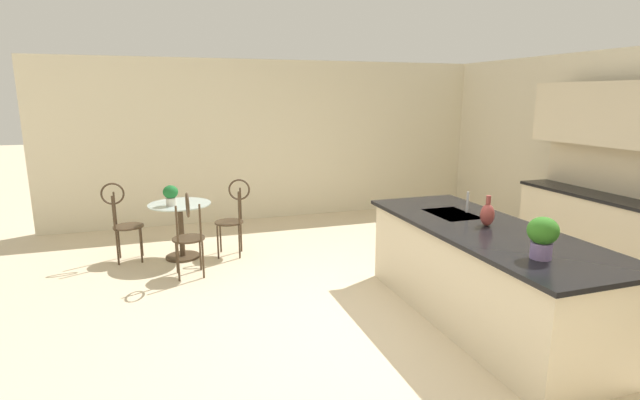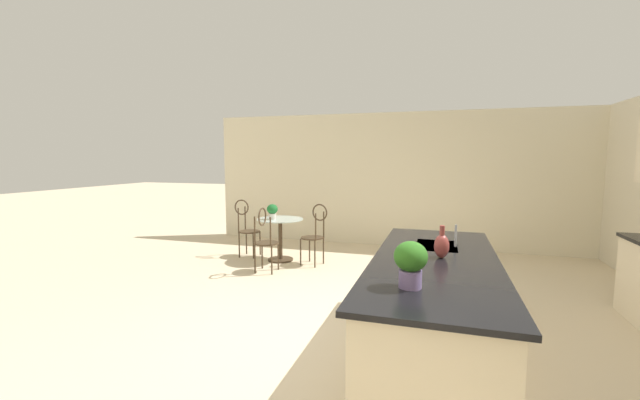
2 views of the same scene
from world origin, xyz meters
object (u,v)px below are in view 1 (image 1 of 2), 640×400
potted_plant_on_table (171,194)px  potted_plant_counter_far (543,235)px  bistro_table (181,225)px  chair_by_island (123,218)px  chair_toward_desk (188,231)px  vase_on_counter (487,214)px  chair_near_window (233,214)px

potted_plant_on_table → potted_plant_counter_far: bearing=36.4°
bistro_table → potted_plant_counter_far: potted_plant_counter_far is taller
potted_plant_on_table → chair_by_island: bearing=-108.1°
chair_toward_desk → vase_on_counter: bearing=53.4°
chair_toward_desk → vase_on_counter: 3.30m
chair_near_window → potted_plant_counter_far: (3.50, 1.81, 0.53)m
potted_plant_counter_far → vase_on_counter: size_ratio=1.11×
chair_near_window → potted_plant_counter_far: potted_plant_counter_far is taller
chair_near_window → chair_toward_desk: 0.89m
potted_plant_on_table → chair_toward_desk: bearing=14.1°
bistro_table → chair_toward_desk: 0.77m
chair_near_window → potted_plant_counter_far: bearing=27.4°
chair_toward_desk → potted_plant_on_table: chair_toward_desk is taller
chair_toward_desk → potted_plant_on_table: bearing=-165.9°
chair_near_window → chair_by_island: same height
potted_plant_on_table → vase_on_counter: size_ratio=0.91×
potted_plant_on_table → vase_on_counter: vase_on_counter is taller
chair_by_island → potted_plant_counter_far: 4.92m
bistro_table → chair_by_island: (-0.10, -0.71, 0.13)m
chair_by_island → potted_plant_counter_far: (3.70, 3.19, 0.53)m
chair_near_window → potted_plant_counter_far: size_ratio=3.26×
potted_plant_counter_far → chair_by_island: bearing=-139.2°
potted_plant_on_table → vase_on_counter: 3.82m
bistro_table → chair_by_island: bearing=-98.3°
vase_on_counter → potted_plant_counter_far: bearing=-12.6°
chair_near_window → chair_toward_desk: same height
chair_toward_desk → potted_plant_counter_far: potted_plant_counter_far is taller
chair_toward_desk → chair_near_window: bearing=136.8°
chair_toward_desk → vase_on_counter: size_ratio=3.62×
potted_plant_on_table → potted_plant_counter_far: size_ratio=0.82×
potted_plant_counter_far → chair_toward_desk: bearing=-139.6°
chair_near_window → potted_plant_on_table: 0.84m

